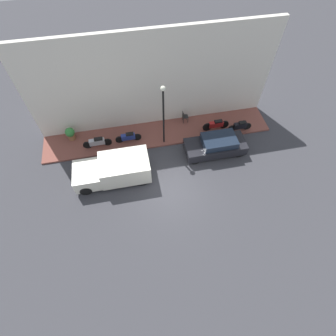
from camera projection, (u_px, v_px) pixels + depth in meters
ground_plane at (171, 189)px, 16.55m from camera, size 60.00×60.00×0.00m
sidewalk at (158, 134)px, 19.22m from camera, size 2.46×16.34×0.13m
building_facade at (153, 82)px, 17.16m from camera, size 0.30×16.34×7.06m
parked_car at (216, 145)px, 17.81m from camera, size 1.71×4.12×1.34m
delivery_van at (114, 170)px, 16.40m from camera, size 2.03×4.71×1.62m
motorcycle_red at (216, 125)px, 19.03m from camera, size 0.30×1.96×0.81m
scooter_silver at (97, 142)px, 18.08m from camera, size 0.30×1.97×0.80m
motorcycle_blue at (128, 137)px, 18.39m from camera, size 0.30×1.82×0.76m
motorcycle_black at (240, 126)px, 18.97m from camera, size 0.30×1.76×0.82m
streetlamp at (163, 110)px, 16.23m from camera, size 0.31×0.31×4.75m
potted_plant at (70, 133)px, 18.41m from camera, size 0.65×0.65×0.98m
cafe_chair at (184, 116)px, 19.41m from camera, size 0.40×0.40×0.91m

